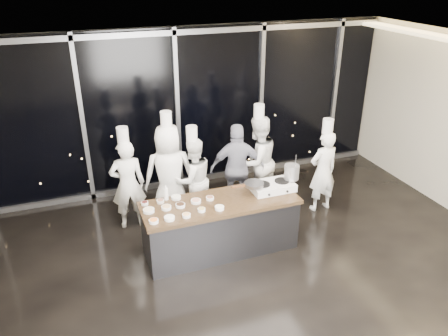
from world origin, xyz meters
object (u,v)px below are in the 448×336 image
object	(u,v)px
stove	(272,186)
frying_pan	(254,184)
demo_counter	(220,226)
stock_pot	(292,172)
chef_center	(193,179)
chef_far_left	(128,183)
chef_left	(169,173)
chef_right	(257,161)
chef_side	(323,170)
guest	(237,169)

from	to	relation	value
stove	frying_pan	distance (m)	0.35
demo_counter	frying_pan	bearing A→B (deg)	5.43
demo_counter	stock_pot	xyz separation A→B (m)	(1.27, 0.07, 0.71)
demo_counter	chef_center	xyz separation A→B (m)	(-0.11, 1.11, 0.33)
chef_far_left	chef_left	xyz separation A→B (m)	(0.73, -0.03, 0.08)
chef_center	chef_right	distance (m)	1.29
chef_side	stock_pot	bearing A→B (deg)	24.33
demo_counter	guest	size ratio (longest dim) A/B	1.44
chef_side	chef_right	bearing A→B (deg)	-34.88
frying_pan	demo_counter	bearing A→B (deg)	-174.42
stove	stock_pot	world-z (taller)	stock_pot
chef_right	chef_left	bearing A→B (deg)	-17.17
chef_side	guest	bearing A→B (deg)	-22.87
chef_right	chef_side	size ratio (longest dim) A/B	1.11
stock_pot	chef_right	bearing A→B (deg)	94.94
stock_pot	chef_left	bearing A→B (deg)	147.72
chef_center	chef_side	world-z (taller)	chef_side
chef_center	chef_far_left	bearing A→B (deg)	-17.18
guest	chef_right	distance (m)	0.46
chef_far_left	chef_center	xyz separation A→B (m)	(1.13, -0.12, -0.05)
stove	guest	world-z (taller)	guest
stock_pot	chef_left	xyz separation A→B (m)	(-1.79, 1.13, -0.24)
chef_left	chef_side	world-z (taller)	chef_left
demo_counter	chef_side	size ratio (longest dim) A/B	1.37
frying_pan	guest	distance (m)	1.07
demo_counter	guest	distance (m)	1.37
stove	chef_center	bearing A→B (deg)	135.04
chef_right	stove	bearing A→B (deg)	60.37
chef_center	chef_left	bearing A→B (deg)	-23.98
stove	guest	size ratio (longest dim) A/B	0.41
guest	chef_right	bearing A→B (deg)	-150.48
guest	chef_side	world-z (taller)	chef_side
frying_pan	stock_pot	xyz separation A→B (m)	(0.68, 0.02, 0.09)
demo_counter	stock_pot	bearing A→B (deg)	3.29
stove	frying_pan	size ratio (longest dim) A/B	1.29
frying_pan	chef_far_left	xyz separation A→B (m)	(-1.83, 1.17, -0.23)
stock_pot	chef_center	distance (m)	1.77
frying_pan	chef_right	xyz separation A→B (m)	(0.58, 1.15, -0.18)
demo_counter	stove	bearing A→B (deg)	4.17
stove	chef_right	world-z (taller)	chef_right
stock_pot	guest	xyz separation A→B (m)	(-0.54, 1.02, -0.31)
stock_pot	chef_side	size ratio (longest dim) A/B	0.13
stove	stock_pot	xyz separation A→B (m)	(0.34, 0.01, 0.20)
stove	chef_side	bearing A→B (deg)	21.92
chef_side	chef_center	bearing A→B (deg)	-16.67
chef_left	chef_side	bearing A→B (deg)	173.09
chef_center	guest	distance (m)	0.84
stock_pot	guest	bearing A→B (deg)	117.99
frying_pan	chef_right	distance (m)	1.31
chef_center	chef_side	size ratio (longest dim) A/B	0.99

